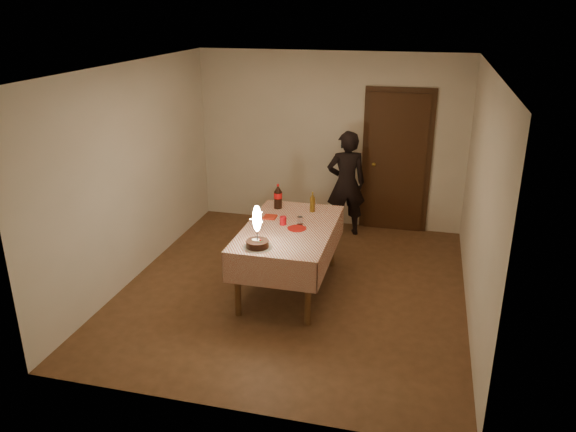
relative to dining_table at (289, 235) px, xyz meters
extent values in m
cube|color=brown|center=(0.06, 0.03, -0.69)|extent=(4.00, 4.50, 0.01)
cube|color=silver|center=(0.06, 2.28, 0.61)|extent=(4.00, 0.04, 2.60)
cube|color=silver|center=(0.06, -2.22, 0.61)|extent=(4.00, 0.04, 2.60)
cube|color=silver|center=(-1.94, 0.03, 0.61)|extent=(0.04, 4.50, 2.60)
cube|color=silver|center=(2.06, 0.03, 0.61)|extent=(0.04, 4.50, 2.60)
cube|color=silver|center=(0.06, 0.03, 1.91)|extent=(4.00, 4.50, 0.04)
cube|color=#472814|center=(1.06, 2.25, 0.33)|extent=(0.85, 0.05, 2.05)
sphere|color=#B28C33|center=(0.74, 2.20, 0.31)|extent=(0.06, 0.06, 0.06)
cube|color=brown|center=(0.00, 0.00, 0.07)|extent=(0.90, 1.60, 0.04)
cylinder|color=brown|center=(-0.39, -0.74, -0.32)|extent=(0.07, 0.07, 0.74)
cylinder|color=brown|center=(0.39, -0.74, -0.32)|extent=(0.07, 0.07, 0.74)
cylinder|color=brown|center=(-0.39, 0.74, -0.32)|extent=(0.07, 0.07, 0.74)
cylinder|color=brown|center=(0.39, 0.74, -0.32)|extent=(0.07, 0.07, 0.74)
cube|color=#EDE5CE|center=(0.00, 0.00, 0.10)|extent=(1.02, 1.72, 0.01)
cube|color=#EDE5CE|center=(0.00, -0.85, -0.08)|extent=(1.02, 0.01, 0.34)
cube|color=#EDE5CE|center=(0.00, 0.85, -0.08)|extent=(1.02, 0.01, 0.34)
cube|color=#EDE5CE|center=(-0.50, 0.00, -0.08)|extent=(0.01, 1.72, 0.34)
cube|color=#EDE5CE|center=(0.50, 0.00, -0.08)|extent=(0.01, 1.72, 0.34)
cylinder|color=white|center=(-0.18, -0.65, 0.11)|extent=(0.30, 0.30, 0.01)
cylinder|color=black|center=(-0.18, -0.65, 0.15)|extent=(0.24, 0.24, 0.07)
cylinder|color=white|center=(-0.20, -0.63, 0.19)|extent=(0.07, 0.07, 0.00)
sphere|color=red|center=(-0.15, -0.66, 0.20)|extent=(0.02, 0.02, 0.02)
cube|color=#19721E|center=(-0.13, -0.67, 0.19)|extent=(0.02, 0.01, 0.00)
cube|color=#19721E|center=(-0.16, -0.67, 0.19)|extent=(0.01, 0.02, 0.00)
cylinder|color=#262628|center=(-0.18, -0.65, 0.24)|extent=(0.01, 0.01, 0.12)
ellipsoid|color=#FFF2BF|center=(-0.18, -0.65, 0.43)|extent=(0.09, 0.09, 0.29)
sphere|color=white|center=(-0.18, -0.65, 0.32)|extent=(0.04, 0.04, 0.04)
cylinder|color=#A60F0B|center=(0.10, -0.03, 0.11)|extent=(0.22, 0.22, 0.01)
cylinder|color=#B80C14|center=(-0.09, 0.05, 0.16)|extent=(0.08, 0.08, 0.10)
cylinder|color=silver|center=(0.10, 0.12, 0.15)|extent=(0.07, 0.07, 0.09)
cube|color=red|center=(-0.30, 0.23, 0.12)|extent=(0.15, 0.15, 0.02)
cylinder|color=black|center=(-0.29, 0.58, 0.22)|extent=(0.10, 0.10, 0.22)
cylinder|color=red|center=(-0.29, 0.58, 0.28)|extent=(0.10, 0.10, 0.07)
cone|color=black|center=(-0.29, 0.58, 0.37)|extent=(0.10, 0.10, 0.08)
cylinder|color=red|center=(-0.29, 0.58, 0.41)|extent=(0.03, 0.03, 0.02)
cylinder|color=#5F3F10|center=(0.16, 0.57, 0.20)|extent=(0.06, 0.06, 0.18)
cone|color=#5F3F10|center=(0.16, 0.57, 0.32)|extent=(0.06, 0.06, 0.06)
cylinder|color=olive|center=(0.16, 0.57, 0.35)|extent=(0.02, 0.02, 0.02)
imported|color=black|center=(0.38, 1.88, 0.09)|extent=(0.66, 0.54, 1.55)
cube|color=black|center=(0.34, 2.00, 0.64)|extent=(0.15, 0.13, 0.10)
cylinder|color=black|center=(0.32, 2.07, 0.64)|extent=(0.10, 0.10, 0.08)
camera|label=1|loc=(1.46, -5.85, 2.53)|focal=35.00mm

